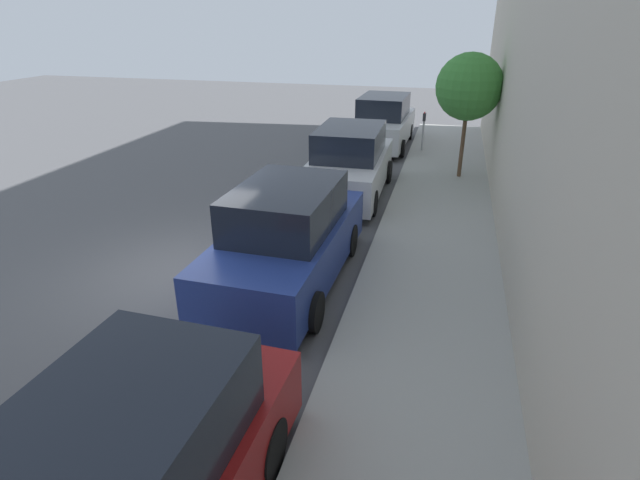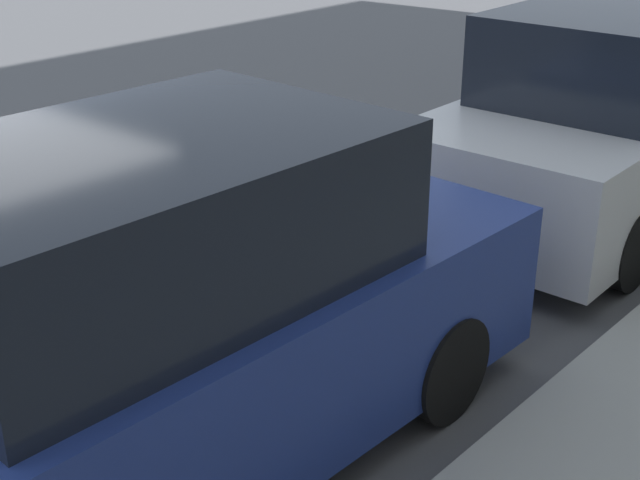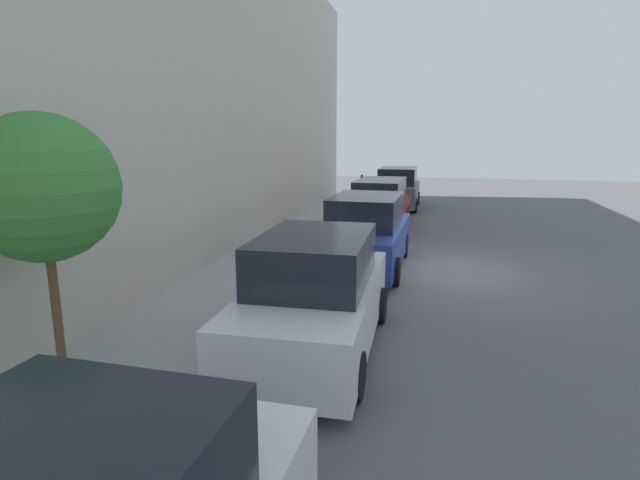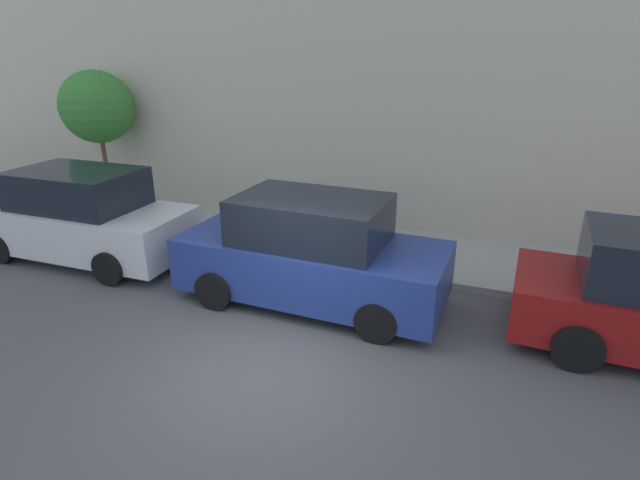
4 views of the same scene
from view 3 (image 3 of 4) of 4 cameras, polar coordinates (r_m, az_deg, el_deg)
ground_plane at (r=13.81m, az=14.18°, el=-3.39°), size 60.00×60.00×0.00m
sidewalk at (r=14.52m, az=-5.38°, el=-2.03°), size 2.74×32.00×0.15m
building_facade at (r=15.10m, az=-14.75°, el=17.55°), size 2.00×32.00×10.28m
parked_suv_nearest at (r=25.09m, az=8.85°, el=5.78°), size 2.08×4.80×1.98m
parked_minivan_second at (r=19.34m, az=6.85°, el=3.99°), size 2.04×4.95×1.90m
parked_suv_third at (r=13.53m, az=5.27°, el=0.65°), size 2.08×4.85×1.98m
parked_suv_fourth at (r=8.35m, az=-0.59°, el=-6.45°), size 2.08×4.85×1.98m
parking_meter_near at (r=24.74m, az=4.79°, el=6.13°), size 0.11×0.15×1.52m
street_tree at (r=7.46m, az=-29.15°, el=5.18°), size 1.96×1.96×3.72m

